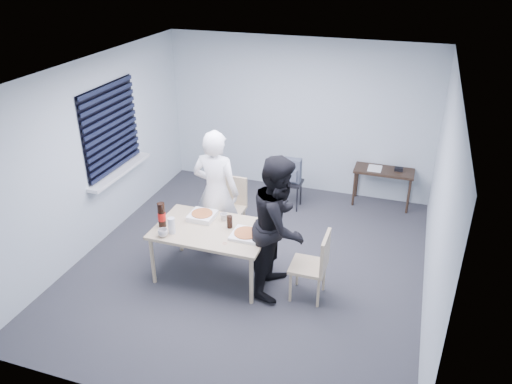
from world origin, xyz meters
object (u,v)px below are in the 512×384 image
(side_table, at_px, (384,174))
(mug_a, at_px, (163,233))
(person_black, at_px, (279,225))
(person_white, at_px, (216,192))
(stool, at_px, (292,188))
(soda_bottle, at_px, (162,215))
(mug_b, at_px, (224,217))
(chair_right, at_px, (316,262))
(chair_far, at_px, (231,203))
(backpack, at_px, (292,171))
(dining_table, at_px, (212,233))

(side_table, height_order, mug_a, mug_a)
(person_black, height_order, side_table, person_black)
(person_white, relative_size, person_black, 1.00)
(stool, relative_size, soda_bottle, 1.43)
(person_black, relative_size, stool, 3.83)
(mug_a, relative_size, mug_b, 1.23)
(side_table, bearing_deg, person_black, -110.77)
(person_white, bearing_deg, mug_b, 125.00)
(chair_right, height_order, stool, chair_right)
(mug_b, bearing_deg, stool, 77.28)
(mug_b, height_order, soda_bottle, soda_bottle)
(chair_far, height_order, stool, chair_far)
(person_white, xyz_separation_m, stool, (0.67, 1.52, -0.53))
(chair_far, distance_m, mug_b, 0.85)
(person_white, height_order, stool, person_white)
(person_black, relative_size, backpack, 4.50)
(chair_far, bearing_deg, stool, 59.67)
(stool, bearing_deg, mug_b, -102.72)
(person_black, bearing_deg, dining_table, 92.34)
(chair_right, relative_size, mug_a, 7.24)
(stool, xyz_separation_m, soda_bottle, (-1.10, -2.26, 0.50))
(chair_far, relative_size, side_table, 0.94)
(stool, distance_m, mug_b, 1.96)
(dining_table, relative_size, side_table, 1.52)
(person_white, relative_size, mug_b, 17.70)
(mug_b, bearing_deg, backpack, 77.20)
(person_black, height_order, stool, person_black)
(side_table, distance_m, stool, 1.51)
(backpack, bearing_deg, chair_far, -141.99)
(dining_table, relative_size, mug_a, 11.63)
(person_black, height_order, mug_b, person_black)
(person_black, xyz_separation_m, stool, (-0.38, 2.09, -0.53))
(backpack, relative_size, mug_a, 3.20)
(chair_right, xyz_separation_m, mug_a, (-1.84, -0.31, 0.23))
(chair_right, xyz_separation_m, person_black, (-0.48, 0.08, 0.37))
(chair_right, relative_size, person_black, 0.50)
(chair_far, relative_size, backpack, 2.26)
(dining_table, bearing_deg, soda_bottle, -167.57)
(stool, distance_m, backpack, 0.30)
(stool, bearing_deg, chair_far, -120.33)
(chair_far, height_order, person_black, person_black)
(chair_far, bearing_deg, chair_right, -36.13)
(dining_table, xyz_separation_m, side_table, (1.87, 2.68, -0.09))
(dining_table, height_order, stool, dining_table)
(chair_far, distance_m, side_table, 2.60)
(side_table, bearing_deg, chair_far, -140.94)
(person_white, bearing_deg, backpack, -114.08)
(mug_b, bearing_deg, chair_far, 104.73)
(stool, xyz_separation_m, mug_b, (-0.42, -1.87, 0.39))
(chair_right, bearing_deg, chair_far, 143.87)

